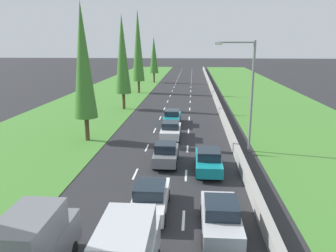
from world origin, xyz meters
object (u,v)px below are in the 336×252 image
(silver_sedan_right_lane, at_px, (221,216))
(teal_sedan_right_lane_third, at_px, (208,161))
(white_sedan_centre_lane_fourth, at_px, (171,130))
(poplar_tree_third, at_px, (122,55))
(poplar_tree_second, at_px, (83,61))
(poplar_tree_fifth, at_px, (154,55))
(grey_hatchback_centre_lane, at_px, (166,154))
(grey_van_left_lane, at_px, (33,248))
(teal_sedan_centre_lane, at_px, (172,117))
(street_light_mast, at_px, (248,89))
(white_sedan_centre_lane, at_px, (151,198))
(poplar_tree_fourth, at_px, (138,46))

(silver_sedan_right_lane, relative_size, teal_sedan_right_lane_third, 1.00)
(white_sedan_centre_lane_fourth, bearing_deg, poplar_tree_third, 117.44)
(white_sedan_centre_lane_fourth, height_order, poplar_tree_second, poplar_tree_second)
(poplar_tree_fifth, bearing_deg, teal_sedan_right_lane_third, -79.60)
(grey_hatchback_centre_lane, relative_size, poplar_tree_fifth, 0.38)
(grey_van_left_lane, bearing_deg, poplar_tree_third, 95.93)
(teal_sedan_centre_lane, height_order, poplar_tree_third, poplar_tree_third)
(street_light_mast, bearing_deg, poplar_tree_second, 171.09)
(white_sedan_centre_lane, xyz_separation_m, teal_sedan_right_lane_third, (3.31, 6.09, 0.00))
(poplar_tree_fourth, distance_m, poplar_tree_fifth, 16.92)
(poplar_tree_third, bearing_deg, teal_sedan_centre_lane, -49.82)
(white_sedan_centre_lane, relative_size, grey_hatchback_centre_lane, 1.15)
(white_sedan_centre_lane_fourth, distance_m, teal_sedan_centre_lane, 5.73)
(white_sedan_centre_lane_fourth, height_order, poplar_tree_fifth, poplar_tree_fifth)
(white_sedan_centre_lane_fourth, relative_size, poplar_tree_fourth, 0.31)
(white_sedan_centre_lane, xyz_separation_m, silver_sedan_right_lane, (3.56, -1.72, 0.00))
(poplar_tree_third, relative_size, poplar_tree_fifth, 1.22)
(teal_sedan_centre_lane, relative_size, poplar_tree_fourth, 0.31)
(teal_sedan_right_lane_third, distance_m, poplar_tree_fifth, 56.10)
(grey_van_left_lane, bearing_deg, street_light_mast, 58.41)
(teal_sedan_centre_lane, xyz_separation_m, poplar_tree_second, (-7.42, -7.04, 6.43))
(street_light_mast, bearing_deg, silver_sedan_right_lane, -103.23)
(teal_sedan_centre_lane, relative_size, poplar_tree_second, 0.36)
(grey_van_left_lane, relative_size, street_light_mast, 0.54)
(white_sedan_centre_lane, bearing_deg, teal_sedan_centre_lane, 90.27)
(poplar_tree_fourth, distance_m, street_light_mast, 36.34)
(white_sedan_centre_lane, distance_m, poplar_tree_fourth, 45.54)
(silver_sedan_right_lane, distance_m, teal_sedan_centre_lane, 22.20)
(grey_hatchback_centre_lane, bearing_deg, street_light_mast, 29.85)
(silver_sedan_right_lane, height_order, street_light_mast, street_light_mast)
(poplar_tree_second, xyz_separation_m, street_light_mast, (14.04, -2.20, -2.01))
(grey_hatchback_centre_lane, xyz_separation_m, teal_sedan_centre_lane, (-0.33, 12.86, -0.02))
(white_sedan_centre_lane, bearing_deg, street_light_mast, 59.16)
(teal_sedan_right_lane_third, xyz_separation_m, poplar_tree_fourth, (-10.96, 38.16, 7.53))
(white_sedan_centre_lane, relative_size, poplar_tree_fourth, 0.31)
(teal_sedan_right_lane_third, relative_size, poplar_tree_second, 0.36)
(teal_sedan_right_lane_third, relative_size, street_light_mast, 0.50)
(silver_sedan_right_lane, height_order, poplar_tree_fourth, poplar_tree_fourth)
(grey_hatchback_centre_lane, relative_size, teal_sedan_right_lane_third, 0.87)
(grey_van_left_lane, height_order, poplar_tree_fifth, poplar_tree_fifth)
(grey_hatchback_centre_lane, relative_size, street_light_mast, 0.43)
(grey_van_left_lane, distance_m, silver_sedan_right_lane, 8.25)
(silver_sedan_right_lane, xyz_separation_m, poplar_tree_second, (-11.07, 14.85, 6.43))
(poplar_tree_fifth, bearing_deg, poplar_tree_second, -90.89)
(silver_sedan_right_lane, bearing_deg, grey_hatchback_centre_lane, 110.16)
(silver_sedan_right_lane, relative_size, poplar_tree_fourth, 0.31)
(grey_hatchback_centre_lane, relative_size, teal_sedan_centre_lane, 0.87)
(poplar_tree_second, height_order, poplar_tree_third, poplar_tree_third)
(grey_van_left_lane, distance_m, poplar_tree_fourth, 50.55)
(teal_sedan_centre_lane, bearing_deg, grey_hatchback_centre_lane, -88.53)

